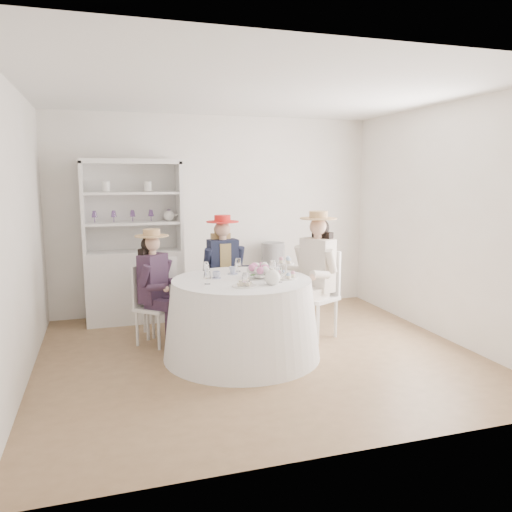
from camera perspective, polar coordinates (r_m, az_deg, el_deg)
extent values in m
plane|color=brown|center=(5.40, 0.32, -11.22)|extent=(4.50, 4.50, 0.00)
plane|color=white|center=(5.14, 0.35, 18.32)|extent=(4.50, 4.50, 0.00)
plane|color=silver|center=(7.02, -4.58, 4.75)|extent=(4.50, 0.00, 4.50)
plane|color=silver|center=(3.26, 10.93, -0.34)|extent=(4.50, 0.00, 4.50)
plane|color=silver|center=(4.92, -25.56, 2.06)|extent=(0.00, 4.50, 4.50)
plane|color=silver|center=(6.15, 20.79, 3.59)|extent=(0.00, 4.50, 4.50)
cone|color=white|center=(5.26, -1.63, -7.17)|extent=(1.64, 1.64, 0.81)
cylinder|color=white|center=(5.16, -1.65, -2.75)|extent=(1.44, 1.44, 0.02)
cube|color=silver|center=(6.71, -13.63, -3.34)|extent=(1.32, 0.93, 0.93)
cube|color=silver|center=(6.77, -14.07, 5.57)|extent=(1.14, 0.55, 1.13)
cube|color=silver|center=(6.56, -14.16, 10.42)|extent=(1.32, 0.93, 0.06)
cube|color=silver|center=(6.56, -19.20, 5.24)|extent=(0.23, 0.44, 1.13)
cube|color=silver|center=(6.63, -8.78, 5.67)|extent=(0.23, 0.44, 1.13)
cube|color=silver|center=(6.58, -13.90, 3.69)|extent=(1.22, 0.85, 0.03)
cube|color=silver|center=(6.56, -14.03, 7.00)|extent=(1.22, 0.85, 0.03)
sphere|color=white|center=(6.62, -9.91, 4.56)|extent=(0.14, 0.14, 0.14)
cube|color=silver|center=(7.14, 1.93, -3.58)|extent=(0.53, 0.53, 0.62)
cylinder|color=black|center=(7.05, 1.95, 0.21)|extent=(0.39, 0.39, 0.33)
cube|color=silver|center=(5.73, -11.42, -5.86)|extent=(0.52, 0.52, 0.04)
cylinder|color=silver|center=(5.59, -11.04, -8.50)|extent=(0.03, 0.03, 0.41)
cylinder|color=silver|center=(5.82, -9.30, -7.74)|extent=(0.03, 0.03, 0.41)
cylinder|color=silver|center=(5.76, -13.44, -8.04)|extent=(0.03, 0.03, 0.41)
cylinder|color=silver|center=(5.99, -11.65, -7.33)|extent=(0.03, 0.03, 0.41)
cube|color=silver|center=(5.77, -12.83, -3.25)|extent=(0.26, 0.28, 0.46)
cube|color=black|center=(5.66, -11.68, -2.48)|extent=(0.36, 0.37, 0.54)
cube|color=black|center=(5.58, -11.04, -5.46)|extent=(0.31, 0.30, 0.11)
cylinder|color=black|center=(5.58, -9.87, -8.38)|extent=(0.09, 0.09, 0.43)
cylinder|color=black|center=(5.48, -12.60, -2.21)|extent=(0.17, 0.17, 0.25)
cube|color=black|center=(5.71, -10.05, -5.10)|extent=(0.31, 0.30, 0.11)
cylinder|color=black|center=(5.71, -8.90, -7.95)|extent=(0.09, 0.09, 0.43)
cylinder|color=black|center=(5.78, -10.27, -1.55)|extent=(0.17, 0.17, 0.25)
cylinder|color=#D8A889|center=(5.61, -11.77, 0.39)|extent=(0.08, 0.08, 0.07)
sphere|color=#D8A889|center=(5.60, -11.81, 1.42)|extent=(0.18, 0.18, 0.18)
sphere|color=black|center=(5.63, -12.14, 1.30)|extent=(0.18, 0.18, 0.18)
cube|color=black|center=(5.68, -12.33, -0.86)|extent=(0.20, 0.21, 0.35)
cylinder|color=tan|center=(5.59, -11.84, 2.27)|extent=(0.37, 0.37, 0.01)
cylinder|color=tan|center=(5.59, -11.85, 2.64)|extent=(0.19, 0.19, 0.07)
cube|color=silver|center=(6.24, -3.71, -4.14)|extent=(0.43, 0.43, 0.04)
cylinder|color=silver|center=(6.11, -4.63, -6.69)|extent=(0.04, 0.04, 0.44)
cylinder|color=silver|center=(6.21, -1.80, -6.40)|extent=(0.04, 0.04, 0.44)
cylinder|color=silver|center=(6.40, -5.51, -5.96)|extent=(0.04, 0.04, 0.44)
cylinder|color=silver|center=(6.50, -2.80, -5.70)|extent=(0.04, 0.04, 0.44)
cube|color=silver|center=(6.36, -4.25, -1.43)|extent=(0.38, 0.06, 0.50)
cube|color=#1B2036|center=(6.19, -3.80, -0.77)|extent=(0.38, 0.23, 0.58)
cube|color=tan|center=(6.19, -3.80, -0.77)|extent=(0.16, 0.23, 0.50)
cube|color=#1B2036|center=(6.09, -4.16, -3.72)|extent=(0.16, 0.35, 0.12)
cylinder|color=#1B2036|center=(6.03, -3.70, -6.77)|extent=(0.10, 0.10, 0.46)
cylinder|color=#1B2036|center=(6.08, -5.54, -0.31)|extent=(0.11, 0.18, 0.27)
cube|color=#1B2036|center=(6.14, -2.56, -3.59)|extent=(0.16, 0.35, 0.12)
cylinder|color=#1B2036|center=(6.09, -2.09, -6.61)|extent=(0.10, 0.10, 0.46)
cylinder|color=#1B2036|center=(6.21, -1.88, -0.07)|extent=(0.11, 0.18, 0.27)
cylinder|color=#D8A889|center=(6.14, -3.83, 2.08)|extent=(0.09, 0.09, 0.08)
sphere|color=#D8A889|center=(6.13, -3.84, 3.10)|extent=(0.19, 0.19, 0.19)
sphere|color=tan|center=(6.18, -3.97, 3.00)|extent=(0.19, 0.19, 0.19)
cube|color=tan|center=(6.24, -4.05, 0.88)|extent=(0.25, 0.10, 0.38)
cylinder|color=red|center=(6.12, -3.85, 3.93)|extent=(0.40, 0.40, 0.01)
cylinder|color=red|center=(6.12, -3.86, 4.30)|extent=(0.20, 0.20, 0.08)
cube|color=silver|center=(5.88, 6.83, -4.77)|extent=(0.57, 0.57, 0.04)
cylinder|color=silver|center=(5.92, 4.48, -7.07)|extent=(0.04, 0.04, 0.46)
cylinder|color=silver|center=(5.72, 7.07, -7.70)|extent=(0.04, 0.04, 0.46)
cylinder|color=silver|center=(6.17, 6.53, -6.43)|extent=(0.04, 0.04, 0.46)
cylinder|color=silver|center=(5.98, 9.08, -7.00)|extent=(0.04, 0.04, 0.46)
cube|color=silver|center=(5.97, 8.01, -1.80)|extent=(0.21, 0.37, 0.53)
cube|color=beige|center=(5.82, 7.03, -1.00)|extent=(0.36, 0.43, 0.61)
cube|color=beige|center=(5.82, 5.34, -4.03)|extent=(0.38, 0.29, 0.13)
cylinder|color=beige|center=(5.79, 4.35, -7.32)|extent=(0.11, 0.11, 0.48)
cylinder|color=beige|center=(5.91, 5.13, -0.09)|extent=(0.21, 0.17, 0.29)
cube|color=beige|center=(5.71, 6.81, -4.33)|extent=(0.38, 0.29, 0.13)
cylinder|color=beige|center=(5.68, 5.82, -7.68)|extent=(0.11, 0.11, 0.48)
cylinder|color=beige|center=(5.64, 8.53, -0.59)|extent=(0.21, 0.17, 0.29)
cylinder|color=#D8A889|center=(5.77, 7.10, 2.19)|extent=(0.09, 0.09, 0.08)
sphere|color=#D8A889|center=(5.76, 7.12, 3.34)|extent=(0.20, 0.20, 0.20)
sphere|color=black|center=(5.80, 7.41, 3.21)|extent=(0.20, 0.20, 0.20)
cube|color=black|center=(5.85, 7.58, 0.83)|extent=(0.19, 0.26, 0.40)
cylinder|color=tan|center=(5.75, 7.14, 4.28)|extent=(0.42, 0.42, 0.01)
cylinder|color=tan|center=(5.75, 7.15, 4.70)|extent=(0.21, 0.21, 0.08)
cube|color=silver|center=(6.04, -11.02, -4.78)|extent=(0.41, 0.41, 0.04)
cylinder|color=silver|center=(6.27, -9.72, -6.38)|extent=(0.04, 0.04, 0.44)
cylinder|color=silver|center=(6.23, -12.62, -6.57)|extent=(0.04, 0.04, 0.44)
cylinder|color=silver|center=(5.97, -9.21, -7.16)|extent=(0.04, 0.04, 0.44)
cylinder|color=silver|center=(5.93, -12.26, -7.37)|extent=(0.04, 0.04, 0.44)
cube|color=silver|center=(5.81, -10.85, -2.61)|extent=(0.38, 0.04, 0.50)
imported|color=white|center=(5.19, -4.55, -2.21)|extent=(0.09, 0.09, 0.07)
imported|color=white|center=(5.40, -2.69, -1.71)|extent=(0.10, 0.10, 0.07)
imported|color=white|center=(5.37, 0.56, -1.77)|extent=(0.12, 0.12, 0.07)
imported|color=white|center=(5.19, 0.43, -2.29)|extent=(0.22, 0.22, 0.05)
sphere|color=#D068A0|center=(5.20, 1.11, -1.44)|extent=(0.08, 0.08, 0.08)
sphere|color=white|center=(5.23, 0.88, -1.38)|extent=(0.08, 0.08, 0.08)
sphere|color=#D068A0|center=(5.24, 0.51, -1.35)|extent=(0.08, 0.08, 0.08)
sphere|color=white|center=(5.24, 0.11, -1.36)|extent=(0.08, 0.08, 0.08)
sphere|color=#D068A0|center=(5.21, -0.19, -1.41)|extent=(0.08, 0.08, 0.08)
sphere|color=white|center=(5.18, -0.31, -1.48)|extent=(0.08, 0.08, 0.08)
sphere|color=#D068A0|center=(5.14, -0.19, -1.55)|extent=(0.08, 0.08, 0.08)
sphere|color=white|center=(5.12, 0.13, -1.60)|extent=(0.08, 0.08, 0.08)
sphere|color=#D068A0|center=(5.12, 0.54, -1.61)|extent=(0.08, 0.08, 0.08)
sphere|color=white|center=(5.13, 0.91, -1.58)|extent=(0.08, 0.08, 0.08)
sphere|color=#D068A0|center=(5.16, 1.13, -1.51)|extent=(0.08, 0.08, 0.08)
sphere|color=white|center=(4.88, 1.87, -2.45)|extent=(0.16, 0.16, 0.16)
cylinder|color=white|center=(4.92, 2.96, -2.28)|extent=(0.10, 0.03, 0.08)
cylinder|color=white|center=(4.87, 1.88, -1.52)|extent=(0.04, 0.04, 0.02)
cylinder|color=white|center=(4.81, -1.35, -3.42)|extent=(0.24, 0.24, 0.01)
cube|color=beige|center=(4.78, -1.81, -3.25)|extent=(0.05, 0.04, 0.03)
cube|color=beige|center=(4.81, -1.35, -3.03)|extent=(0.06, 0.05, 0.03)
cube|color=beige|center=(4.84, -0.89, -3.09)|extent=(0.07, 0.06, 0.03)
cube|color=beige|center=(4.84, -1.67, -2.96)|extent=(0.06, 0.06, 0.03)
cube|color=beige|center=(4.78, -0.91, -3.24)|extent=(0.06, 0.07, 0.03)
cylinder|color=white|center=(5.19, 3.42, -2.52)|extent=(0.24, 0.24, 0.01)
cylinder|color=white|center=(5.18, 3.43, -1.73)|extent=(0.02, 0.02, 0.16)
cylinder|color=white|center=(5.16, 3.44, -0.87)|extent=(0.18, 0.18, 0.01)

